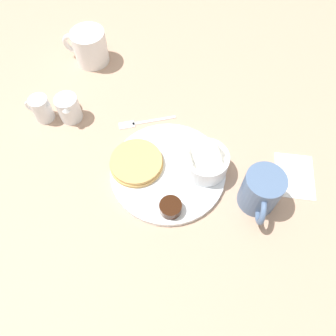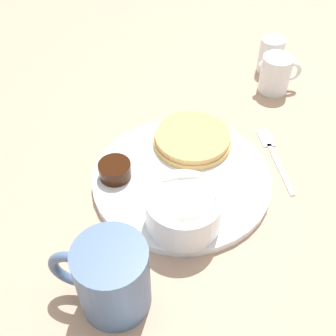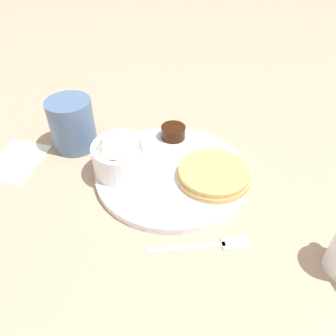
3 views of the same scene
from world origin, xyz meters
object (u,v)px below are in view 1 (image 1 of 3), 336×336
(bowl, at_px, (206,162))
(creamer_pitcher_far, at_px, (41,108))
(creamer_pitcher_near, at_px, (69,108))
(fork, at_px, (140,122))
(plate, at_px, (168,171))
(coffee_mug, at_px, (261,192))
(second_mug, at_px, (89,47))

(bowl, bearing_deg, creamer_pitcher_far, -100.40)
(creamer_pitcher_near, height_order, fork, creamer_pitcher_near)
(creamer_pitcher_near, bearing_deg, fork, 94.80)
(creamer_pitcher_far, relative_size, fork, 0.52)
(creamer_pitcher_near, relative_size, fork, 0.57)
(plate, relative_size, creamer_pitcher_far, 3.67)
(coffee_mug, height_order, creamer_pitcher_near, coffee_mug)
(fork, height_order, second_mug, second_mug)
(bowl, distance_m, second_mug, 0.46)
(coffee_mug, bearing_deg, fork, -118.30)
(plate, xyz_separation_m, bowl, (-0.02, 0.08, 0.03))
(creamer_pitcher_near, bearing_deg, coffee_mug, 72.90)
(creamer_pitcher_near, bearing_deg, bowl, 75.50)
(second_mug, bearing_deg, fork, 44.22)
(plate, distance_m, bowl, 0.09)
(bowl, bearing_deg, fork, -120.90)
(plate, xyz_separation_m, creamer_pitcher_near, (-0.11, -0.26, 0.03))
(creamer_pitcher_near, relative_size, creamer_pitcher_far, 1.11)
(fork, bearing_deg, second_mug, -135.78)
(plate, height_order, creamer_pitcher_near, creamer_pitcher_near)
(coffee_mug, distance_m, second_mug, 0.58)
(fork, bearing_deg, plate, 36.96)
(creamer_pitcher_far, height_order, fork, creamer_pitcher_far)
(creamer_pitcher_far, distance_m, fork, 0.24)
(plate, xyz_separation_m, fork, (-0.12, -0.09, -0.00))
(creamer_pitcher_far, distance_m, second_mug, 0.22)
(plate, bearing_deg, coffee_mug, 80.61)
(coffee_mug, xyz_separation_m, fork, (-0.16, -0.29, -0.05))
(bowl, bearing_deg, plate, -75.52)
(bowl, xyz_separation_m, fork, (-0.10, -0.17, -0.04))
(fork, bearing_deg, creamer_pitcher_near, -85.20)
(creamer_pitcher_far, bearing_deg, bowl, 79.60)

